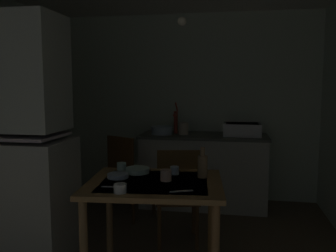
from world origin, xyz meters
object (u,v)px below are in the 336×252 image
hand_pump (176,120)px  chair_far_side (178,195)px  serving_bowl_wide (137,170)px  sink_basin (242,129)px  hutch_cabinet (11,147)px  chair_by_counter (128,176)px  glass_bottle (203,165)px  dining_table (155,196)px  teacup_cream (166,175)px  mixing_bowl_counter (162,130)px

hand_pump → chair_far_side: bearing=-80.1°
serving_bowl_wide → sink_basin: bearing=60.9°
hutch_cabinet → sink_basin: 2.55m
hand_pump → serving_bowl_wide: size_ratio=1.97×
serving_bowl_wide → chair_by_counter: bearing=110.9°
glass_bottle → dining_table: bearing=-152.3°
glass_bottle → hand_pump: bearing=105.8°
hutch_cabinet → teacup_cream: bearing=-5.9°
sink_basin → chair_by_counter: 1.46m
chair_far_side → glass_bottle: 0.65m
hand_pump → teacup_cream: bearing=-83.4°
chair_by_counter → hutch_cabinet: bearing=-124.6°
hand_pump → serving_bowl_wide: (-0.06, -1.62, -0.26)m
dining_table → teacup_cream: size_ratio=12.85×
teacup_cream → mixing_bowl_counter: bearing=102.1°
chair_by_counter → teacup_cream: bearing=-61.1°
dining_table → glass_bottle: bearing=27.7°
mixing_bowl_counter → sink_basin: bearing=3.0°
mixing_bowl_counter → glass_bottle: glass_bottle is taller
dining_table → chair_by_counter: 1.35m
mixing_bowl_counter → dining_table: 1.79m
chair_by_counter → mixing_bowl_counter: bearing=62.5°
hutch_cabinet → glass_bottle: bearing=0.2°
chair_far_side → chair_by_counter: 0.87m
dining_table → chair_by_counter: bearing=115.2°
hutch_cabinet → teacup_cream: (1.36, -0.14, -0.14)m
chair_by_counter → serving_bowl_wide: size_ratio=4.73×
sink_basin → teacup_cream: bearing=-108.8°
serving_bowl_wide → teacup_cream: 0.34m
dining_table → hutch_cabinet: bearing=172.3°
hutch_cabinet → dining_table: bearing=-7.7°
chair_far_side → teacup_cream: size_ratio=11.11×
chair_far_side → glass_bottle: (0.26, -0.46, 0.39)m
hand_pump → glass_bottle: 1.74m
hutch_cabinet → mixing_bowl_counter: bearing=57.7°
hand_pump → glass_bottle: hand_pump is taller
hand_pump → dining_table: (0.13, -1.84, -0.39)m
sink_basin → mixing_bowl_counter: size_ratio=1.70×
teacup_cream → glass_bottle: size_ratio=0.35×
chair_far_side → glass_bottle: bearing=-60.3°
hutch_cabinet → chair_by_counter: size_ratio=2.20×
dining_table → teacup_cream: teacup_cream is taller
hand_pump → chair_by_counter: (-0.44, -0.64, -0.57)m
sink_basin → hand_pump: size_ratio=1.13×
hand_pump → serving_bowl_wide: bearing=-92.2°
sink_basin → serving_bowl_wide: 1.81m
chair_by_counter → dining_table: bearing=-64.8°
sink_basin → chair_far_side: sink_basin is taller
mixing_bowl_counter → serving_bowl_wide: mixing_bowl_counter is taller
hutch_cabinet → teacup_cream: hutch_cabinet is taller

